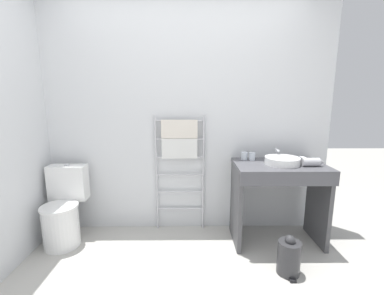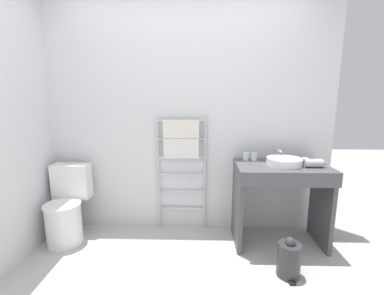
# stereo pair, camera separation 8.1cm
# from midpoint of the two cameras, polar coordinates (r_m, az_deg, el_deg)

# --- Properties ---
(wall_back) EXTENTS (3.18, 0.12, 2.50)m
(wall_back) POSITION_cam_midpoint_polar(r_m,az_deg,el_deg) (2.84, -2.65, 6.45)
(wall_back) COLOR silver
(wall_back) RESTS_ON ground_plane
(toilet) EXTENTS (0.39, 0.49, 0.79)m
(toilet) POSITION_cam_midpoint_polar(r_m,az_deg,el_deg) (3.01, -27.39, -12.56)
(toilet) COLOR white
(toilet) RESTS_ON ground_plane
(towel_radiator) EXTENTS (0.54, 0.06, 1.29)m
(towel_radiator) POSITION_cam_midpoint_polar(r_m,az_deg,el_deg) (2.77, -3.61, -0.45)
(towel_radiator) COLOR silver
(towel_radiator) RESTS_ON ground_plane
(vanity_counter) EXTENTS (0.88, 0.56, 0.83)m
(vanity_counter) POSITION_cam_midpoint_polar(r_m,az_deg,el_deg) (2.74, 17.87, -9.08)
(vanity_counter) COLOR #4C4C51
(vanity_counter) RESTS_ON ground_plane
(sink_basin) EXTENTS (0.34, 0.34, 0.07)m
(sink_basin) POSITION_cam_midpoint_polar(r_m,az_deg,el_deg) (2.66, 18.58, -2.77)
(sink_basin) COLOR white
(sink_basin) RESTS_ON vanity_counter
(faucet) EXTENTS (0.02, 0.10, 0.12)m
(faucet) POSITION_cam_midpoint_polar(r_m,az_deg,el_deg) (2.81, 17.45, -1.08)
(faucet) COLOR silver
(faucet) RESTS_ON vanity_counter
(cup_near_wall) EXTENTS (0.06, 0.06, 0.08)m
(cup_near_wall) POSITION_cam_midpoint_polar(r_m,az_deg,el_deg) (2.75, 10.73, -1.84)
(cup_near_wall) COLOR silver
(cup_near_wall) RESTS_ON vanity_counter
(cup_near_edge) EXTENTS (0.06, 0.06, 0.08)m
(cup_near_edge) POSITION_cam_midpoint_polar(r_m,az_deg,el_deg) (2.75, 12.40, -1.93)
(cup_near_edge) COLOR silver
(cup_near_edge) RESTS_ON vanity_counter
(hair_dryer) EXTENTS (0.22, 0.17, 0.08)m
(hair_dryer) POSITION_cam_midpoint_polar(r_m,az_deg,el_deg) (2.70, 24.20, -2.90)
(hair_dryer) COLOR #B7B7BC
(hair_dryer) RESTS_ON vanity_counter
(trash_bin) EXTENTS (0.19, 0.22, 0.35)m
(trash_bin) POSITION_cam_midpoint_polar(r_m,az_deg,el_deg) (2.48, 19.78, -21.88)
(trash_bin) COLOR #333335
(trash_bin) RESTS_ON ground_plane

